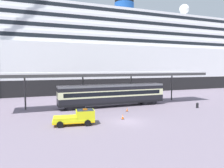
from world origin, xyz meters
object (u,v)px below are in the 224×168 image
(train_carriage, at_px, (113,94))
(service_truck, at_px, (78,117))
(traffic_cone_near, at_px, (127,109))
(traffic_cone_mid, at_px, (123,117))
(quay_bollard, at_px, (197,105))
(cruise_ship, at_px, (93,54))

(train_carriage, height_order, service_truck, train_carriage)
(service_truck, height_order, traffic_cone_near, service_truck)
(traffic_cone_near, height_order, traffic_cone_mid, traffic_cone_mid)
(quay_bollard, bearing_deg, cruise_ship, 102.50)
(traffic_cone_mid, bearing_deg, cruise_ship, 79.75)
(service_truck, xyz_separation_m, quay_bollard, (22.43, 3.27, -0.47))
(train_carriage, relative_size, traffic_cone_mid, 27.39)
(service_truck, bearing_deg, train_carriage, 49.12)
(cruise_ship, distance_m, service_truck, 45.23)
(traffic_cone_mid, xyz_separation_m, quay_bollard, (15.96, 2.78, 0.15))
(cruise_ship, distance_m, traffic_cone_mid, 43.37)
(traffic_cone_near, xyz_separation_m, traffic_cone_mid, (-2.82, -4.56, 0.03))
(cruise_ship, relative_size, quay_bollard, 137.70)
(service_truck, xyz_separation_m, traffic_cone_near, (9.29, 5.05, -0.66))
(traffic_cone_mid, bearing_deg, service_truck, -175.62)
(cruise_ship, bearing_deg, service_truck, -108.47)
(train_carriage, xyz_separation_m, quay_bollard, (13.75, -6.76, -1.78))
(traffic_cone_near, bearing_deg, train_carriage, 96.94)
(train_carriage, distance_m, traffic_cone_mid, 9.97)
(service_truck, distance_m, traffic_cone_near, 10.59)
(service_truck, xyz_separation_m, traffic_cone_mid, (6.47, 0.50, -0.63))
(service_truck, relative_size, traffic_cone_mid, 7.38)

